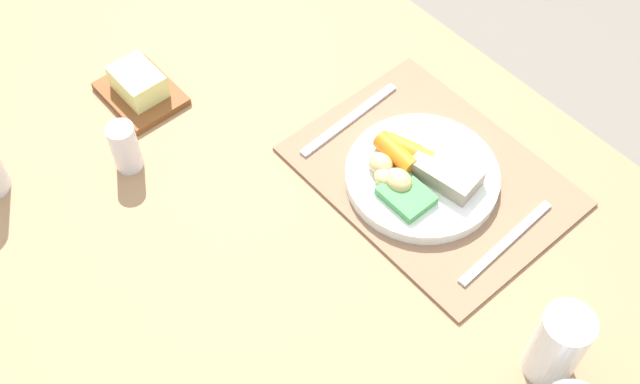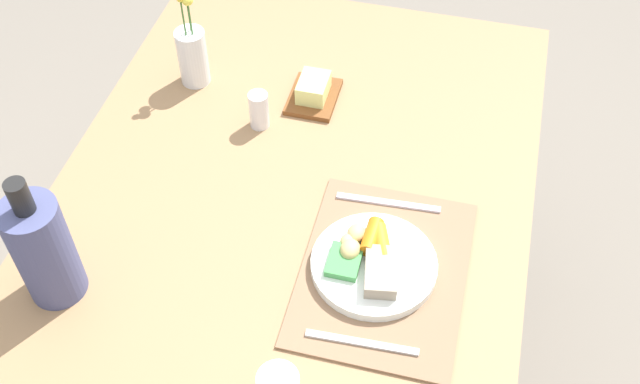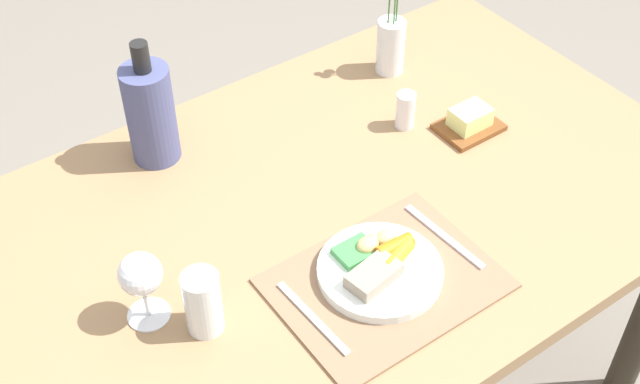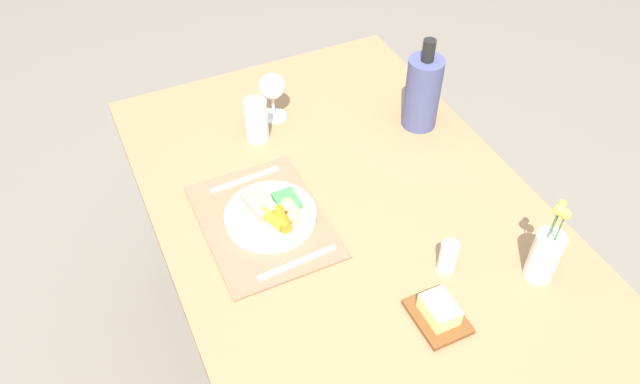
# 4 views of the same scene
# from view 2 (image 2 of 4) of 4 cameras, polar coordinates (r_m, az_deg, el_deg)

# --- Properties ---
(dining_table) EXTENTS (1.41, 0.91, 0.74)m
(dining_table) POSITION_cam_2_polar(r_m,az_deg,el_deg) (1.52, -2.76, -4.50)
(dining_table) COLOR #97744E
(dining_table) RESTS_ON ground_plane
(placemat) EXTENTS (0.38, 0.29, 0.01)m
(placemat) POSITION_cam_2_polar(r_m,az_deg,el_deg) (1.37, 4.70, -5.90)
(placemat) COLOR #88674B
(placemat) RESTS_ON dining_table
(dinner_plate) EXTENTS (0.22, 0.22, 0.05)m
(dinner_plate) POSITION_cam_2_polar(r_m,az_deg,el_deg) (1.36, 3.86, -5.14)
(dinner_plate) COLOR white
(dinner_plate) RESTS_ON placemat
(fork) EXTENTS (0.02, 0.19, 0.00)m
(fork) POSITION_cam_2_polar(r_m,az_deg,el_deg) (1.28, 3.10, -11.01)
(fork) COLOR silver
(fork) RESTS_ON placemat
(knife) EXTENTS (0.02, 0.20, 0.00)m
(knife) POSITION_cam_2_polar(r_m,az_deg,el_deg) (1.46, 5.05, -0.78)
(knife) COLOR silver
(knife) RESTS_ON placemat
(butter_dish) EXTENTS (0.13, 0.10, 0.05)m
(butter_dish) POSITION_cam_2_polar(r_m,az_deg,el_deg) (1.65, -0.48, 7.40)
(butter_dish) COLOR brown
(butter_dish) RESTS_ON dining_table
(salt_shaker) EXTENTS (0.04, 0.04, 0.08)m
(salt_shaker) POSITION_cam_2_polar(r_m,az_deg,el_deg) (1.59, -4.52, 6.04)
(salt_shaker) COLOR white
(salt_shaker) RESTS_ON dining_table
(flower_vase) EXTENTS (0.06, 0.06, 0.23)m
(flower_vase) POSITION_cam_2_polar(r_m,az_deg,el_deg) (1.69, -9.38, 9.99)
(flower_vase) COLOR silver
(flower_vase) RESTS_ON dining_table
(cooler_bottle) EXTENTS (0.10, 0.10, 0.27)m
(cooler_bottle) POSITION_cam_2_polar(r_m,az_deg,el_deg) (1.34, -19.72, -3.99)
(cooler_bottle) COLOR #484E7B
(cooler_bottle) RESTS_ON dining_table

